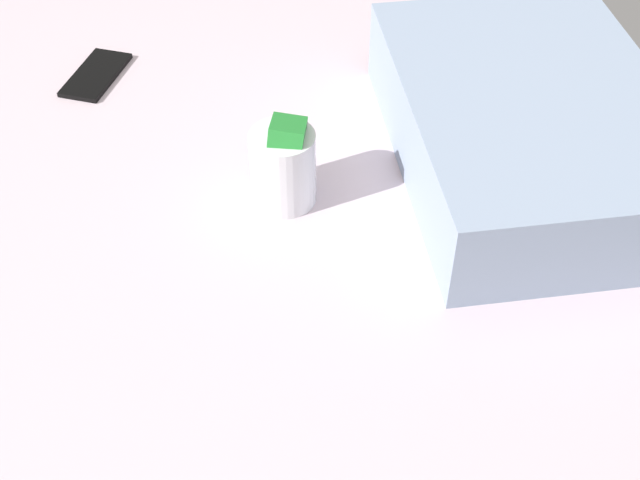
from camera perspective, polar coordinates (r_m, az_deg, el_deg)
bed_mattress at (r=107.45cm, az=-7.62°, el=-9.97°), size 180.00×140.00×18.00cm
snack_cup at (r=113.12cm, az=-2.57°, el=5.14°), size 9.00×9.00×13.66cm
cell_phone at (r=145.54cm, az=-15.11°, el=10.88°), size 15.55×11.82×0.80cm
pillow at (r=122.55cm, az=14.10°, el=7.53°), size 52.00×36.00×13.00cm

